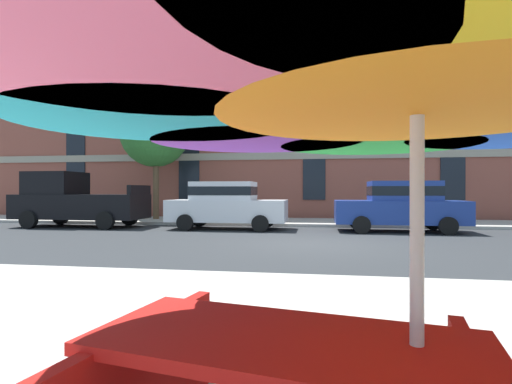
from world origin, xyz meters
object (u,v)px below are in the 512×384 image
(patio_umbrella, at_px, (417,67))
(pickup_black, at_px, (76,201))
(sedan_blue, at_px, (400,205))
(sedan_white, at_px, (226,204))
(street_tree_left, at_px, (155,135))

(patio_umbrella, bearing_deg, pickup_black, 128.29)
(pickup_black, distance_m, sedan_blue, 12.46)
(sedan_white, xyz_separation_m, sedan_blue, (6.27, 0.00, 0.00))
(sedan_white, bearing_deg, pickup_black, 180.00)
(pickup_black, bearing_deg, street_tree_left, 59.74)
(pickup_black, bearing_deg, sedan_white, -0.00)
(pickup_black, bearing_deg, patio_umbrella, -51.71)
(pickup_black, xyz_separation_m, street_tree_left, (1.92, 3.28, 3.08))
(pickup_black, relative_size, sedan_white, 1.16)
(sedan_white, relative_size, street_tree_left, 0.75)
(sedan_blue, relative_size, patio_umbrella, 1.18)
(patio_umbrella, bearing_deg, sedan_white, 106.81)
(pickup_black, distance_m, patio_umbrella, 16.21)
(sedan_blue, distance_m, patio_umbrella, 12.97)
(street_tree_left, relative_size, patio_umbrella, 1.56)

